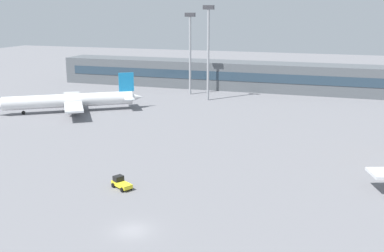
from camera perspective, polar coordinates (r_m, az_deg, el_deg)
The scene contains 6 objects.
ground_plane at distance 93.24m, azimuth 3.20°, elevation -2.05°, with size 400.00×400.00×0.00m, color slate.
terminal_building at distance 153.81m, azimuth 9.47°, elevation 5.99°, with size 144.97×12.13×9.00m.
airplane_mid at distance 124.31m, azimuth -15.03°, elevation 3.03°, with size 34.22×25.40×9.72m.
baggage_tug_yellow at distance 70.63m, azimuth -8.76°, elevation -6.96°, with size 3.87×3.12×1.75m.
floodlight_tower_west at distance 143.93m, azimuth -0.24°, elevation 9.63°, with size 3.20×0.80×24.94m.
floodlight_tower_east at distance 134.35m, azimuth 2.01°, elevation 9.76°, with size 3.20×0.80×27.09m.
Camera 1 is at (22.92, -46.49, 26.20)m, focal length 43.26 mm.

